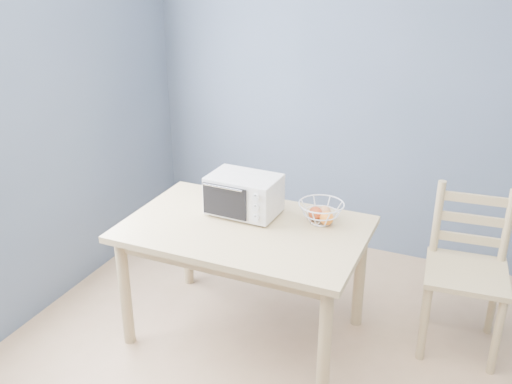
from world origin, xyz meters
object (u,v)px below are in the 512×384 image
at_px(toaster_oven, 241,194).
at_px(fruit_basket, 322,212).
at_px(dining_table, 245,241).
at_px(dining_chair, 466,273).

relative_size(toaster_oven, fruit_basket, 1.44).
distance_m(dining_table, fruit_basket, 0.48).
bearing_deg(dining_table, toaster_oven, 120.49).
xyz_separation_m(dining_table, fruit_basket, (0.39, 0.23, 0.17)).
distance_m(fruit_basket, dining_chair, 0.92).
xyz_separation_m(toaster_oven, fruit_basket, (0.49, 0.07, -0.07)).
bearing_deg(fruit_basket, dining_table, -149.85).
relative_size(dining_table, dining_chair, 1.42).
relative_size(dining_table, toaster_oven, 3.26).
xyz_separation_m(dining_table, toaster_oven, (-0.09, 0.15, 0.23)).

